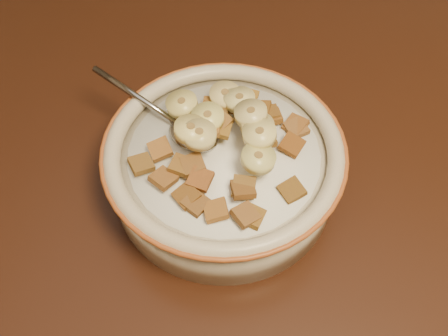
% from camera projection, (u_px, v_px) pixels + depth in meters
% --- Properties ---
extents(table, '(1.41, 0.91, 0.04)m').
position_uv_depth(table, '(158.00, 186.00, 0.54)').
color(table, black).
rests_on(table, floor).
extents(cereal_bowl, '(0.22, 0.22, 0.05)m').
position_uv_depth(cereal_bowl, '(224.00, 170.00, 0.50)').
color(cereal_bowl, beige).
rests_on(cereal_bowl, table).
extents(milk, '(0.18, 0.18, 0.00)m').
position_uv_depth(milk, '(224.00, 154.00, 0.48)').
color(milk, white).
rests_on(milk, cereal_bowl).
extents(spoon, '(0.06, 0.05, 0.01)m').
position_uv_depth(spoon, '(194.00, 134.00, 0.48)').
color(spoon, gray).
rests_on(spoon, cereal_bowl).
extents(cereal_square_0, '(0.03, 0.03, 0.01)m').
position_uv_depth(cereal_square_0, '(292.00, 190.00, 0.45)').
color(cereal_square_0, brown).
rests_on(cereal_square_0, milk).
extents(cereal_square_1, '(0.03, 0.03, 0.01)m').
position_uv_depth(cereal_square_1, '(196.00, 203.00, 0.44)').
color(cereal_square_1, brown).
rests_on(cereal_square_1, milk).
extents(cereal_square_2, '(0.03, 0.03, 0.01)m').
position_uv_depth(cereal_square_2, '(219.00, 121.00, 0.47)').
color(cereal_square_2, brown).
rests_on(cereal_square_2, milk).
extents(cereal_square_3, '(0.03, 0.03, 0.01)m').
position_uv_depth(cereal_square_3, '(193.00, 164.00, 0.45)').
color(cereal_square_3, brown).
rests_on(cereal_square_3, milk).
extents(cereal_square_4, '(0.03, 0.03, 0.01)m').
position_uv_depth(cereal_square_4, '(296.00, 128.00, 0.49)').
color(cereal_square_4, brown).
rests_on(cereal_square_4, milk).
extents(cereal_square_5, '(0.02, 0.02, 0.01)m').
position_uv_depth(cereal_square_5, '(209.00, 128.00, 0.46)').
color(cereal_square_5, olive).
rests_on(cereal_square_5, milk).
extents(cereal_square_6, '(0.03, 0.02, 0.01)m').
position_uv_depth(cereal_square_6, '(292.00, 145.00, 0.47)').
color(cereal_square_6, brown).
rests_on(cereal_square_6, milk).
extents(cereal_square_7, '(0.02, 0.02, 0.01)m').
position_uv_depth(cereal_square_7, '(252.00, 216.00, 0.43)').
color(cereal_square_7, olive).
rests_on(cereal_square_7, milk).
extents(cereal_square_8, '(0.02, 0.02, 0.01)m').
position_uv_depth(cereal_square_8, '(200.00, 179.00, 0.44)').
color(cereal_square_8, '#9B511E').
rests_on(cereal_square_8, milk).
extents(cereal_square_9, '(0.02, 0.02, 0.01)m').
position_uv_depth(cereal_square_9, '(240.00, 106.00, 0.50)').
color(cereal_square_9, brown).
rests_on(cereal_square_9, milk).
extents(cereal_square_10, '(0.02, 0.02, 0.01)m').
position_uv_depth(cereal_square_10, '(244.00, 187.00, 0.44)').
color(cereal_square_10, brown).
rests_on(cereal_square_10, milk).
extents(cereal_square_11, '(0.03, 0.03, 0.01)m').
position_uv_depth(cereal_square_11, '(160.00, 149.00, 0.47)').
color(cereal_square_11, '#9C6021').
rests_on(cereal_square_11, milk).
extents(cereal_square_12, '(0.03, 0.03, 0.01)m').
position_uv_depth(cereal_square_12, '(246.00, 215.00, 0.43)').
color(cereal_square_12, brown).
rests_on(cereal_square_12, milk).
extents(cereal_square_13, '(0.03, 0.03, 0.01)m').
position_uv_depth(cereal_square_13, '(141.00, 164.00, 0.46)').
color(cereal_square_13, brown).
rests_on(cereal_square_13, milk).
extents(cereal_square_14, '(0.03, 0.03, 0.01)m').
position_uv_depth(cereal_square_14, '(243.00, 189.00, 0.44)').
color(cereal_square_14, brown).
rests_on(cereal_square_14, milk).
extents(cereal_square_15, '(0.03, 0.03, 0.01)m').
position_uv_depth(cereal_square_15, '(216.00, 110.00, 0.49)').
color(cereal_square_15, brown).
rests_on(cereal_square_15, milk).
extents(cereal_square_16, '(0.02, 0.02, 0.01)m').
position_uv_depth(cereal_square_16, '(214.00, 110.00, 0.49)').
color(cereal_square_16, brown).
rests_on(cereal_square_16, milk).
extents(cereal_square_17, '(0.03, 0.03, 0.01)m').
position_uv_depth(cereal_square_17, '(216.00, 210.00, 0.43)').
color(cereal_square_17, brown).
rests_on(cereal_square_17, milk).
extents(cereal_square_18, '(0.03, 0.03, 0.01)m').
position_uv_depth(cereal_square_18, '(271.00, 117.00, 0.49)').
color(cereal_square_18, brown).
rests_on(cereal_square_18, milk).
extents(cereal_square_19, '(0.03, 0.03, 0.01)m').
position_uv_depth(cereal_square_19, '(187.00, 196.00, 0.44)').
color(cereal_square_19, brown).
rests_on(cereal_square_19, milk).
extents(cereal_square_20, '(0.03, 0.03, 0.01)m').
position_uv_depth(cereal_square_20, '(197.00, 114.00, 0.49)').
color(cereal_square_20, '#944C1A').
rests_on(cereal_square_20, milk).
extents(cereal_square_21, '(0.02, 0.02, 0.01)m').
position_uv_depth(cereal_square_21, '(248.00, 97.00, 0.51)').
color(cereal_square_21, brown).
rests_on(cereal_square_21, milk).
extents(cereal_square_22, '(0.02, 0.02, 0.01)m').
position_uv_depth(cereal_square_22, '(220.00, 128.00, 0.47)').
color(cereal_square_22, brown).
rests_on(cereal_square_22, milk).
extents(cereal_square_23, '(0.03, 0.03, 0.01)m').
position_uv_depth(cereal_square_23, '(296.00, 125.00, 0.49)').
color(cereal_square_23, brown).
rests_on(cereal_square_23, milk).
extents(cereal_square_24, '(0.02, 0.02, 0.01)m').
position_uv_depth(cereal_square_24, '(213.00, 105.00, 0.50)').
color(cereal_square_24, '#92551D').
rests_on(cereal_square_24, milk).
extents(cereal_square_25, '(0.03, 0.03, 0.01)m').
position_uv_depth(cereal_square_25, '(269.00, 113.00, 0.50)').
color(cereal_square_25, brown).
rests_on(cereal_square_25, milk).
extents(cereal_square_26, '(0.02, 0.02, 0.01)m').
position_uv_depth(cereal_square_26, '(260.00, 110.00, 0.50)').
color(cereal_square_26, brown).
rests_on(cereal_square_26, milk).
extents(cereal_square_27, '(0.03, 0.03, 0.01)m').
position_uv_depth(cereal_square_27, '(264.00, 139.00, 0.47)').
color(cereal_square_27, brown).
rests_on(cereal_square_27, milk).
extents(cereal_square_28, '(0.02, 0.02, 0.01)m').
position_uv_depth(cereal_square_28, '(182.00, 165.00, 0.45)').
color(cereal_square_28, brown).
rests_on(cereal_square_28, milk).
extents(cereal_square_29, '(0.03, 0.03, 0.01)m').
position_uv_depth(cereal_square_29, '(163.00, 178.00, 0.45)').
color(cereal_square_29, '#9D5F2B').
rests_on(cereal_square_29, milk).
extents(banana_slice_0, '(0.04, 0.04, 0.01)m').
position_uv_depth(banana_slice_0, '(225.00, 95.00, 0.49)').
color(banana_slice_0, '#EFD97A').
rests_on(banana_slice_0, milk).
extents(banana_slice_1, '(0.04, 0.04, 0.01)m').
position_uv_depth(banana_slice_1, '(199.00, 135.00, 0.45)').
color(banana_slice_1, '#CFC882').
rests_on(banana_slice_1, milk).
extents(banana_slice_2, '(0.04, 0.04, 0.01)m').
position_uv_depth(banana_slice_2, '(251.00, 114.00, 0.46)').
color(banana_slice_2, beige).
rests_on(banana_slice_2, milk).
extents(banana_slice_3, '(0.04, 0.04, 0.01)m').
position_uv_depth(banana_slice_3, '(257.00, 126.00, 0.46)').
color(banana_slice_3, beige).
rests_on(banana_slice_3, milk).
extents(banana_slice_4, '(0.04, 0.04, 0.01)m').
position_uv_depth(banana_slice_4, '(182.00, 104.00, 0.48)').
color(banana_slice_4, '#DCCA79').
rests_on(banana_slice_4, milk).
extents(banana_slice_5, '(0.04, 0.04, 0.01)m').
position_uv_depth(banana_slice_5, '(191.00, 130.00, 0.45)').
color(banana_slice_5, '#FBDE81').
rests_on(banana_slice_5, milk).
extents(banana_slice_6, '(0.04, 0.04, 0.01)m').
position_uv_depth(banana_slice_6, '(239.00, 100.00, 0.49)').
color(banana_slice_6, '#D1C58A').
rests_on(banana_slice_6, milk).
extents(banana_slice_7, '(0.04, 0.04, 0.01)m').
position_uv_depth(banana_slice_7, '(258.00, 158.00, 0.44)').
color(banana_slice_7, '#DCD382').
rests_on(banana_slice_7, milk).
extents(banana_slice_8, '(0.04, 0.04, 0.01)m').
position_uv_depth(banana_slice_8, '(259.00, 134.00, 0.45)').
color(banana_slice_8, '#ECE292').
rests_on(banana_slice_8, milk).
extents(banana_slice_9, '(0.04, 0.04, 0.01)m').
position_uv_depth(banana_slice_9, '(208.00, 117.00, 0.46)').
color(banana_slice_9, '#EEE172').
rests_on(banana_slice_9, milk).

